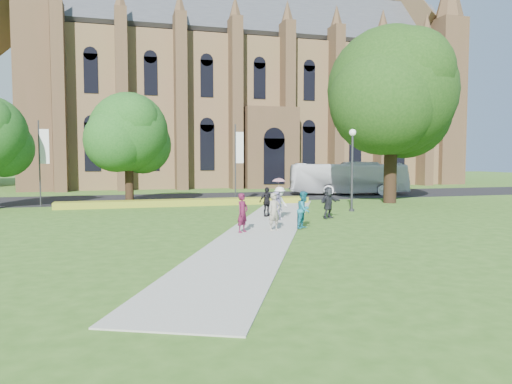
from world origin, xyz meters
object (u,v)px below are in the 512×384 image
object	(u,v)px
pedestrian_0	(243,213)
tour_coach	(348,178)
streetlamp	(352,160)
large_tree	(392,91)

from	to	relation	value
pedestrian_0	tour_coach	bearing A→B (deg)	12.83
tour_coach	streetlamp	bearing A→B (deg)	166.70
streetlamp	large_tree	distance (m)	8.73
streetlamp	large_tree	xyz separation A→B (m)	(5.50, 4.50, 5.07)
streetlamp	tour_coach	bearing A→B (deg)	64.02
tour_coach	pedestrian_0	size ratio (longest dim) A/B	6.04
streetlamp	pedestrian_0	xyz separation A→B (m)	(-9.06, -6.96, -2.36)
streetlamp	large_tree	size ratio (longest dim) A/B	0.40
streetlamp	tour_coach	distance (m)	14.37
streetlamp	pedestrian_0	size ratio (longest dim) A/B	2.94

